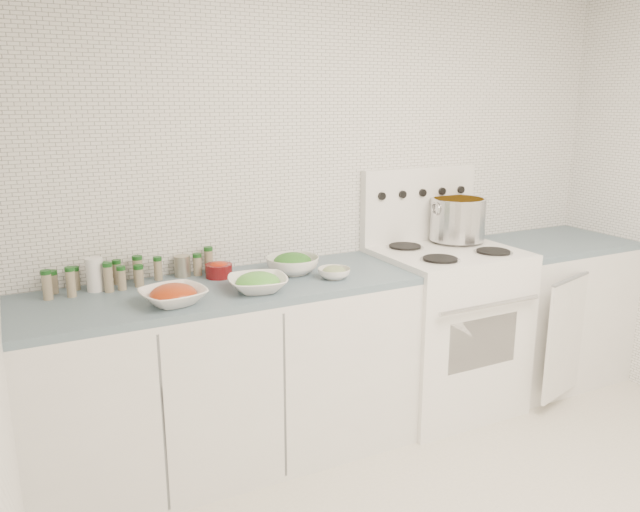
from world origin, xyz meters
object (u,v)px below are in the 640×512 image
at_px(bowl_snowpea, 258,283).
at_px(bowl_tomato, 173,295).
at_px(stock_pot, 458,217).
at_px(stove, 443,324).

bearing_deg(bowl_snowpea, bowl_tomato, -178.59).
bearing_deg(bowl_snowpea, stock_pot, 11.43).
bearing_deg(bowl_tomato, stock_pot, 9.24).
relative_size(stove, stock_pot, 4.00).
bearing_deg(stove, stock_pot, 38.00).
xyz_separation_m(stock_pot, bowl_snowpea, (-1.36, -0.27, -0.14)).
height_order(stock_pot, bowl_snowpea, stock_pot).
xyz_separation_m(stove, bowl_tomato, (-1.57, -0.15, 0.44)).
bearing_deg(stock_pot, stove, -142.00).
height_order(stove, bowl_snowpea, stove).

